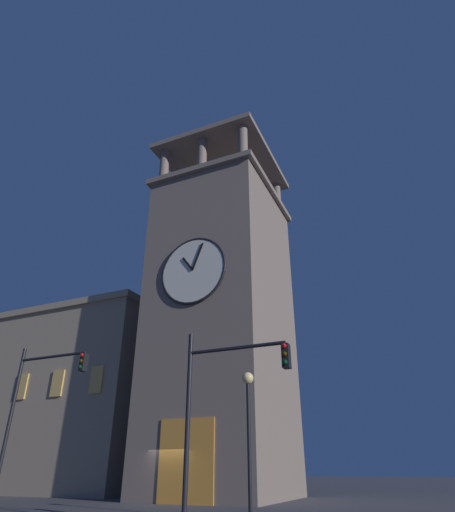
{
  "coord_description": "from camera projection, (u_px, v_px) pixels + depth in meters",
  "views": [
    {
      "loc": [
        -12.87,
        21.52,
        1.55
      ],
      "look_at": [
        -1.39,
        -4.14,
        15.65
      ],
      "focal_mm": 29.94,
      "sensor_mm": 36.0,
      "label": 1
    }
  ],
  "objects": [
    {
      "name": "adjacent_wing_building",
      "position": [
        45.0,
        401.0,
        34.85
      ],
      "size": [
        20.87,
        8.5,
        13.14
      ],
      "color": "gray",
      "rests_on": "ground_plane"
    },
    {
      "name": "traffic_signal_near",
      "position": [
        33.0,
        398.0,
        18.41
      ],
      "size": [
        3.83,
        0.41,
        6.59
      ],
      "color": "black",
      "rests_on": "ground_plane"
    },
    {
      "name": "clocktower",
      "position": [
        223.0,
        320.0,
        29.34
      ],
      "size": [
        8.28,
        9.5,
        26.18
      ],
      "color": "#75665B",
      "rests_on": "ground_plane"
    },
    {
      "name": "ground_plane",
      "position": [
        169.0,
        504.0,
        21.56
      ],
      "size": [
        200.0,
        200.0,
        0.0
      ],
      "primitive_type": "plane",
      "color": "#424247"
    },
    {
      "name": "traffic_signal_mid",
      "position": [
        220.0,
        393.0,
        13.46
      ],
      "size": [
        3.55,
        0.41,
        5.75
      ],
      "color": "black",
      "rests_on": "ground_plane"
    },
    {
      "name": "street_lamp",
      "position": [
        248.0,
        412.0,
        15.74
      ],
      "size": [
        0.44,
        0.44,
        4.9
      ],
      "color": "black",
      "rests_on": "ground_plane"
    }
  ]
}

